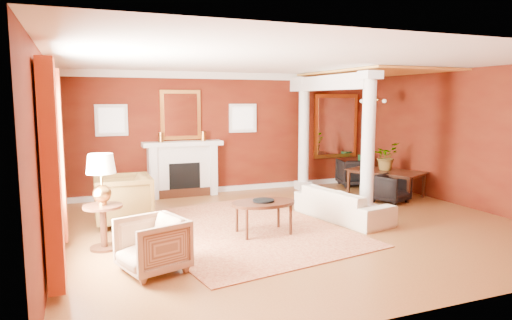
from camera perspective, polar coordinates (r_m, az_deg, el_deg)
name	(u,v)px	position (r m, az deg, el deg)	size (l,w,h in m)	color
ground	(296,226)	(8.30, 5.05, -8.21)	(8.00, 8.00, 0.00)	brown
room_shell	(298,113)	(7.99, 5.21, 5.86)	(8.04, 7.04, 2.92)	#5C1E0C
fireplace	(183,169)	(10.81, -9.10, -1.09)	(1.85, 0.42, 1.29)	white
overmantel_mirror	(181,115)	(10.83, -9.40, 5.59)	(0.95, 0.07, 1.15)	gold
flank_window_left	(111,120)	(10.63, -17.62, 4.76)	(0.70, 0.07, 0.70)	white
flank_window_right	(243,118)	(11.28, -1.66, 5.25)	(0.70, 0.07, 0.70)	white
left_window	(53,163)	(6.58, -23.99, -0.30)	(0.21, 2.55, 2.60)	white
column_front	(368,142)	(9.16, 13.85, 2.18)	(0.36, 0.36, 2.80)	white
column_back	(304,133)	(11.46, 5.99, 3.38)	(0.36, 0.36, 2.80)	white
header_beam	(327,83)	(10.48, 8.91, 9.48)	(0.30, 3.20, 0.32)	white
amber_ceiling	(375,73)	(10.99, 14.60, 10.54)	(2.30, 3.40, 0.04)	gold
dining_mirror	(336,126)	(12.44, 9.94, 4.20)	(1.30, 0.07, 1.70)	gold
chandelier	(374,100)	(11.05, 14.55, 7.29)	(0.60, 0.62, 0.75)	#A37033
crown_trim	(233,76)	(11.20, -2.89, 10.45)	(8.00, 0.08, 0.16)	white
base_trim	(234,188)	(11.39, -2.80, -3.55)	(8.00, 0.08, 0.12)	white
rug	(240,229)	(8.05, -1.97, -8.62)	(3.11, 4.15, 0.02)	maroon
sofa	(343,199)	(8.81, 10.77, -4.79)	(1.99, 0.58, 0.78)	beige
armchair_leopard	(123,197)	(8.59, -16.32, -4.52)	(0.97, 0.91, 1.00)	black
armchair_stripe	(152,242)	(6.20, -12.85, -10.01)	(0.77, 0.72, 0.80)	tan
coffee_table	(263,204)	(7.66, 0.94, -5.56)	(1.11, 1.11, 0.56)	black
coffee_book	(260,196)	(7.63, 0.45, -4.47)	(0.15, 0.02, 0.21)	black
side_table	(102,186)	(7.18, -18.72, -3.08)	(0.58, 0.58, 1.46)	black
dining_table	(386,176)	(11.20, 15.97, -1.89)	(1.69, 0.59, 0.94)	black
dining_chair_near	(391,187)	(10.48, 16.55, -3.28)	(0.66, 0.62, 0.68)	black
dining_chair_far	(353,171)	(12.23, 12.07, -1.39)	(0.75, 0.71, 0.78)	black
green_urn	(363,173)	(12.52, 13.24, -1.54)	(0.34, 0.34, 0.81)	#143F1B
potted_plant	(386,145)	(11.18, 15.97, 1.86)	(0.59, 0.66, 0.51)	#26591E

